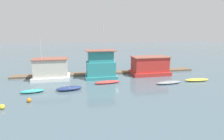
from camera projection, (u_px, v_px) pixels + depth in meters
ground_plane at (111, 77)px, 30.38m from camera, size 200.00×200.00×0.00m
dock_walkway at (108, 73)px, 32.85m from camera, size 33.80×2.05×0.30m
houseboat_white at (51, 69)px, 28.42m from camera, size 5.78×3.87×6.87m
houseboat_teal at (101, 65)px, 29.29m from camera, size 5.25×3.43×9.06m
houseboat_red at (150, 66)px, 31.59m from camera, size 6.82×3.86×3.33m
dinghy_teal at (32, 91)px, 22.34m from camera, size 3.02×1.53×0.41m
dinghy_navy at (69, 88)px, 23.18m from camera, size 3.49×1.63×0.54m
dinghy_red at (107, 82)px, 26.41m from camera, size 4.02×1.53×0.38m
dinghy_grey at (169, 82)px, 26.14m from camera, size 4.09×1.39×0.42m
dinghy_yellow at (197, 80)px, 27.60m from camera, size 4.02×1.36×0.42m
mooring_post_far_left at (157, 69)px, 33.32m from camera, size 0.25×0.25×1.30m
mooring_post_centre at (98, 72)px, 31.13m from camera, size 0.26×0.26×1.27m
buoy_orange at (29, 100)px, 19.25m from camera, size 0.49×0.49×0.49m
buoy_yellow at (2, 107)px, 17.49m from camera, size 0.53×0.53×0.53m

